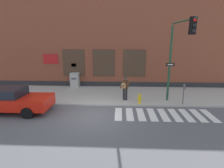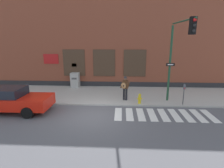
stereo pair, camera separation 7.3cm
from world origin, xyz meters
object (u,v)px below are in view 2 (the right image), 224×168
Objects in this scene: utility_box at (75,80)px; fire_hydrant at (140,99)px; busker at (125,87)px; traffic_light at (178,49)px; red_car at (12,100)px; parking_meter at (184,91)px.

utility_box reaches higher than fire_hydrant.
traffic_light reaches higher than busker.
busker is at bearing -37.79° from utility_box.
busker is 2.47× the size of fire_hydrant.
fire_hydrant is at bearing 11.66° from red_car.
busker is 1.29× the size of utility_box.
red_car is 3.43× the size of utility_box.
parking_meter reaches higher than fire_hydrant.
red_car is at bearing -161.76° from busker.
parking_meter is at bearing 8.22° from red_car.
red_car is at bearing -168.34° from fire_hydrant.
busker is 4.29m from traffic_light.
traffic_light is 7.65× the size of fire_hydrant.
traffic_light is at bearing -8.96° from fire_hydrant.
red_car reaches higher than utility_box.
fire_hydrant is (5.53, -4.17, -0.33)m from utility_box.
parking_meter is at bearing -1.43° from fire_hydrant.
utility_box is 1.92× the size of fire_hydrant.
fire_hydrant is at bearing 171.04° from traffic_light.
red_car is 7.31m from busker.
fire_hydrant is at bearing 178.57° from parking_meter.
parking_meter is at bearing -10.52° from busker.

